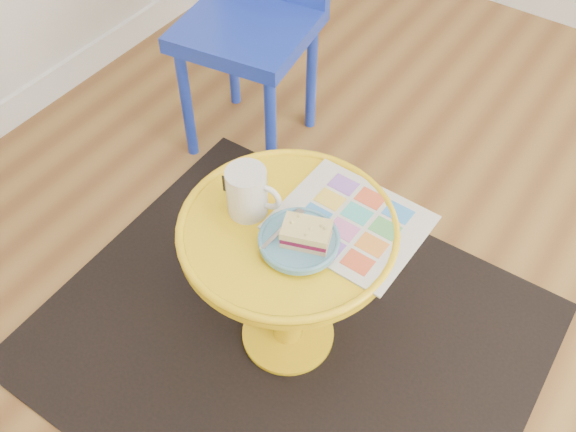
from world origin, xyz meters
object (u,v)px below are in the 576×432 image
Objects in this scene: mug at (248,191)px; side_table at (288,263)px; plate at (299,241)px; newspaper at (350,222)px; chair at (257,2)px.

side_table is at bearing -4.85° from mug.
newspaper is at bearing 64.03° from plate.
chair is 5.00× the size of plate.
side_table is 0.57× the size of chair.
plate is (0.64, -0.70, -0.02)m from chair.
newspaper is 2.42× the size of mug.
chair is 6.71× the size of mug.
chair is 0.84m from mug.
mug is (0.48, -0.68, 0.03)m from chair.
newspaper reaches higher than side_table.
plate is (0.15, -0.02, -0.05)m from mug.
side_table is at bearing 149.28° from plate.
mug is at bearing -63.70° from chair.
side_table is 0.91m from chair.
chair reaches higher than mug.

